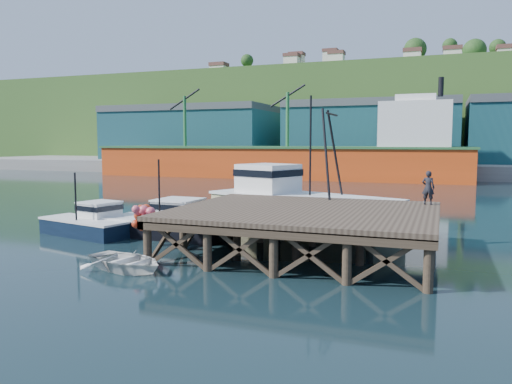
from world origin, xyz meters
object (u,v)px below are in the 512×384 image
at_px(boat_navy, 89,222).
at_px(trawler, 297,201).
at_px(dinghy, 126,261).
at_px(boat_black, 170,222).
at_px(dockworker, 428,188).

distance_m(boat_navy, trawler, 12.27).
distance_m(trawler, dinghy, 12.93).
xyz_separation_m(boat_navy, dinghy, (6.67, -5.95, -0.33)).
distance_m(boat_black, dockworker, 13.96).
relative_size(trawler, dockworker, 7.45).
relative_size(boat_navy, dinghy, 1.60).
xyz_separation_m(boat_navy, dockworker, (18.09, 3.51, 2.26)).
bearing_deg(boat_black, boat_navy, -161.33).
distance_m(boat_navy, dockworker, 18.56).
height_order(boat_navy, dockworker, dockworker).
height_order(boat_navy, boat_black, boat_black).
xyz_separation_m(dinghy, dockworker, (11.42, 9.46, 2.58)).
height_order(trawler, dockworker, trawler).
bearing_deg(dockworker, trawler, -9.96).
xyz_separation_m(trawler, dockworker, (7.64, -2.84, 1.33)).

